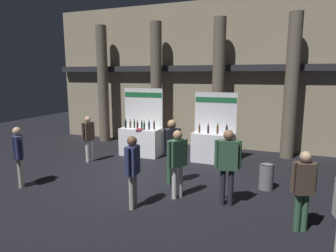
{
  "coord_description": "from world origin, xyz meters",
  "views": [
    {
      "loc": [
        3.51,
        -7.45,
        2.97
      ],
      "look_at": [
        0.38,
        0.71,
        1.44
      ],
      "focal_mm": 31.09,
      "sensor_mm": 36.0,
      "label": 1
    }
  ],
  "objects": [
    {
      "name": "trash_bin",
      "position": [
        3.31,
        0.28,
        0.35
      ],
      "size": [
        0.37,
        0.37,
        0.7
      ],
      "color": "slate",
      "rests_on": "ground_plane"
    },
    {
      "name": "visitor_1",
      "position": [
        1.31,
        -1.08,
        1.01
      ],
      "size": [
        0.42,
        0.53,
        1.68
      ],
      "rotation": [
        0.0,
        0.0,
        4.15
      ],
      "color": "silver",
      "rests_on": "ground_plane"
    },
    {
      "name": "exhibitor_booth_0",
      "position": [
        -1.24,
        2.07,
        0.63
      ],
      "size": [
        1.55,
        0.71,
        2.49
      ],
      "color": "white",
      "rests_on": "ground_plane"
    },
    {
      "name": "visitor_7",
      "position": [
        -2.87,
        -1.9,
        0.97
      ],
      "size": [
        0.44,
        0.45,
        1.63
      ],
      "rotation": [
        0.0,
        0.0,
        2.32
      ],
      "color": "#ADA393",
      "rests_on": "ground_plane"
    },
    {
      "name": "visitor_3",
      "position": [
        2.5,
        -1.06,
        1.07
      ],
      "size": [
        0.58,
        0.31,
        1.78
      ],
      "rotation": [
        0.0,
        0.0,
        0.23
      ],
      "color": "#23232D",
      "rests_on": "ground_plane"
    },
    {
      "name": "visitor_2",
      "position": [
        -2.54,
        0.68,
        0.93
      ],
      "size": [
        0.34,
        0.47,
        1.59
      ],
      "rotation": [
        0.0,
        0.0,
        4.36
      ],
      "color": "silver",
      "rests_on": "ground_plane"
    },
    {
      "name": "hall_colonnade",
      "position": [
        0.0,
        4.32,
        2.88
      ],
      "size": [
        12.79,
        1.12,
        5.89
      ],
      "color": "gray",
      "rests_on": "ground_plane"
    },
    {
      "name": "exhibitor_booth_1",
      "position": [
        1.47,
        2.21,
        0.61
      ],
      "size": [
        1.47,
        0.66,
        2.39
      ],
      "color": "white",
      "rests_on": "ground_plane"
    },
    {
      "name": "visitor_0",
      "position": [
        0.87,
        -0.29,
        1.08
      ],
      "size": [
        0.42,
        0.41,
        1.8
      ],
      "rotation": [
        0.0,
        0.0,
        3.87
      ],
      "color": "#33563D",
      "rests_on": "ground_plane"
    },
    {
      "name": "visitor_5",
      "position": [
        4.03,
        -1.69,
        0.93
      ],
      "size": [
        0.46,
        0.36,
        1.59
      ],
      "rotation": [
        0.0,
        0.0,
        0.41
      ],
      "color": "#33563D",
      "rests_on": "ground_plane"
    },
    {
      "name": "ground_plane",
      "position": [
        0.0,
        0.0,
        0.0
      ],
      "size": [
        25.57,
        25.57,
        0.0
      ],
      "primitive_type": "plane",
      "color": "black"
    },
    {
      "name": "visitor_6",
      "position": [
        0.56,
        -1.96,
        0.98
      ],
      "size": [
        0.23,
        0.49,
        1.67
      ],
      "rotation": [
        0.0,
        0.0,
        4.72
      ],
      "color": "#ADA393",
      "rests_on": "ground_plane"
    }
  ]
}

